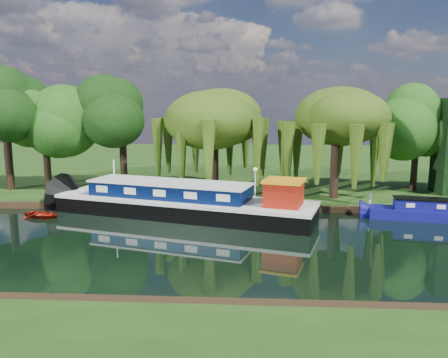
{
  "coord_description": "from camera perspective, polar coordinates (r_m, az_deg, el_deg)",
  "views": [
    {
      "loc": [
        0.01,
        -23.87,
        7.83
      ],
      "look_at": [
        -1.73,
        5.97,
        2.8
      ],
      "focal_mm": 35.0,
      "sensor_mm": 36.0,
      "label": 1
    }
  ],
  "objects": [
    {
      "name": "red_dinghy",
      "position": [
        33.72,
        -22.6,
        -4.63
      ],
      "size": [
        3.26,
        2.76,
        0.57
      ],
      "primitive_type": "imported",
      "rotation": [
        0.0,
        0.0,
        1.24
      ],
      "color": "maroon",
      "rests_on": "ground"
    },
    {
      "name": "willow_left",
      "position": [
        37.75,
        -1.26,
        7.54
      ],
      "size": [
        6.96,
        6.96,
        8.34
      ],
      "color": "black",
      "rests_on": "far_bank"
    },
    {
      "name": "far_bank",
      "position": [
        58.37,
        3.3,
        2.05
      ],
      "size": [
        120.0,
        52.0,
        0.45
      ],
      "primitive_type": "cube",
      "color": "#1C3A10",
      "rests_on": "ground"
    },
    {
      "name": "tree_far_right",
      "position": [
        41.72,
        23.92,
        6.13
      ],
      "size": [
        4.87,
        4.87,
        7.97
      ],
      "color": "black",
      "rests_on": "far_bank"
    },
    {
      "name": "dutch_barge",
      "position": [
        31.4,
        -5.15,
        -3.07
      ],
      "size": [
        19.38,
        9.38,
        4.0
      ],
      "rotation": [
        0.0,
        0.0,
        -0.28
      ],
      "color": "black",
      "rests_on": "ground"
    },
    {
      "name": "willow_right",
      "position": [
        35.84,
        14.48,
        6.81
      ],
      "size": [
        6.59,
        6.59,
        8.02
      ],
      "color": "black",
      "rests_on": "far_bank"
    },
    {
      "name": "reeds_near",
      "position": [
        19.13,
        24.83,
        -13.75
      ],
      "size": [
        33.7,
        1.5,
        1.1
      ],
      "color": "#255015",
      "rests_on": "ground"
    },
    {
      "name": "ground",
      "position": [
        25.13,
        3.18,
        -8.62
      ],
      "size": [
        120.0,
        120.0,
        0.0
      ],
      "primitive_type": "plane",
      "color": "black"
    },
    {
      "name": "tree_far_left",
      "position": [
        41.41,
        -22.42,
        7.02
      ],
      "size": [
        5.51,
        5.51,
        8.87
      ],
      "color": "black",
      "rests_on": "far_bank"
    },
    {
      "name": "mooring_posts",
      "position": [
        33.0,
        2.38,
        -2.49
      ],
      "size": [
        19.16,
        0.16,
        1.0
      ],
      "color": "silver",
      "rests_on": "far_bank"
    },
    {
      "name": "tree_far_back",
      "position": [
        42.9,
        -26.71,
        7.72
      ],
      "size": [
        5.77,
        5.77,
        9.71
      ],
      "color": "black",
      "rests_on": "far_bank"
    },
    {
      "name": "lamppost",
      "position": [
        34.8,
        4.1,
        0.58
      ],
      "size": [
        0.36,
        0.36,
        2.56
      ],
      "color": "silver",
      "rests_on": "far_bank"
    },
    {
      "name": "tree_far_mid",
      "position": [
        40.7,
        -13.19,
        7.84
      ],
      "size": [
        5.62,
        5.62,
        9.2
      ],
      "color": "black",
      "rests_on": "far_bank"
    }
  ]
}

